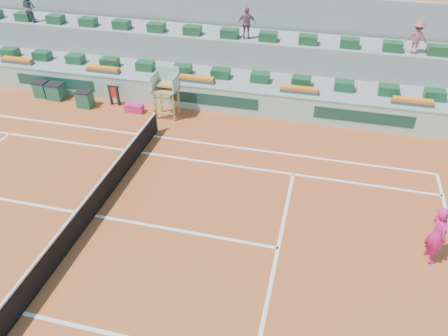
{
  "coord_description": "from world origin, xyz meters",
  "views": [
    {
      "loc": [
        7.12,
        -9.97,
        10.1
      ],
      "look_at": [
        4.0,
        2.5,
        1.0
      ],
      "focal_mm": 35.0,
      "sensor_mm": 36.0,
      "label": 1
    }
  ],
  "objects_px": {
    "umpire_chair": "(166,86)",
    "player_bag": "(134,108)",
    "drink_cooler_a": "(85,99)",
    "tennis_player": "(437,235)"
  },
  "relations": [
    {
      "from": "player_bag",
      "to": "drink_cooler_a",
      "type": "height_order",
      "value": "drink_cooler_a"
    },
    {
      "from": "umpire_chair",
      "to": "player_bag",
      "type": "bearing_deg",
      "value": -178.35
    },
    {
      "from": "umpire_chair",
      "to": "tennis_player",
      "type": "bearing_deg",
      "value": -31.75
    },
    {
      "from": "player_bag",
      "to": "umpire_chair",
      "type": "height_order",
      "value": "umpire_chair"
    },
    {
      "from": "drink_cooler_a",
      "to": "player_bag",
      "type": "bearing_deg",
      "value": 1.57
    },
    {
      "from": "drink_cooler_a",
      "to": "tennis_player",
      "type": "xyz_separation_m",
      "value": [
        15.31,
        -6.68,
        0.59
      ]
    },
    {
      "from": "player_bag",
      "to": "tennis_player",
      "type": "distance_m",
      "value": 14.43
    },
    {
      "from": "umpire_chair",
      "to": "drink_cooler_a",
      "type": "relative_size",
      "value": 2.86
    },
    {
      "from": "drink_cooler_a",
      "to": "tennis_player",
      "type": "height_order",
      "value": "tennis_player"
    },
    {
      "from": "tennis_player",
      "to": "drink_cooler_a",
      "type": "bearing_deg",
      "value": 156.45
    }
  ]
}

